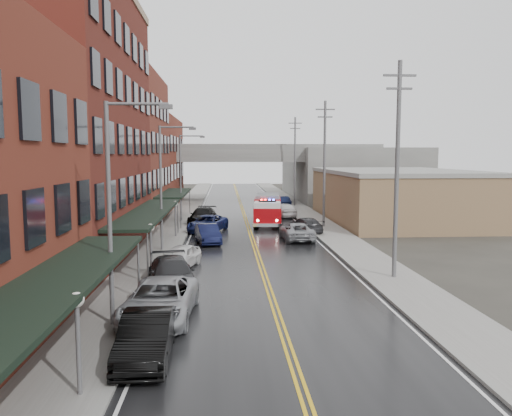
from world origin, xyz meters
name	(u,v)px	position (x,y,z in m)	size (l,w,h in m)	color
road	(251,237)	(0.00, 30.00, 0.01)	(11.00, 160.00, 0.02)	black
sidewalk_left	(165,237)	(-7.30, 30.00, 0.07)	(3.00, 160.00, 0.15)	slate
sidewalk_right	(336,235)	(7.30, 30.00, 0.07)	(3.00, 160.00, 0.15)	slate
curb_left	(185,237)	(-5.65, 30.00, 0.07)	(0.30, 160.00, 0.15)	gray
curb_right	(317,235)	(5.65, 30.00, 0.07)	(0.30, 160.00, 0.15)	gray
brick_building_b	(61,124)	(-13.30, 23.00, 9.00)	(9.00, 20.00, 18.00)	#4F1515
brick_building_c	(117,150)	(-13.30, 40.50, 7.50)	(9.00, 15.00, 15.00)	maroon
brick_building_far	(144,162)	(-13.30, 58.00, 6.00)	(9.00, 20.00, 12.00)	maroon
tan_building	(396,197)	(16.00, 40.00, 2.50)	(14.00, 22.00, 5.00)	#8B6D4A
right_far_block	(347,173)	(18.00, 70.00, 4.00)	(18.00, 30.00, 8.00)	slate
awning_0	(60,280)	(-7.49, 4.00, 2.99)	(2.60, 16.00, 3.09)	black
awning_1	(149,212)	(-7.49, 23.00, 2.99)	(2.60, 18.00, 3.09)	black
awning_2	(175,193)	(-7.49, 40.50, 2.99)	(2.60, 13.00, 3.09)	black
globe_lamp_0	(77,320)	(-6.40, 2.00, 2.31)	(0.44, 0.44, 3.12)	#59595B
globe_lamp_1	(151,238)	(-6.40, 16.00, 2.31)	(0.44, 0.44, 3.12)	#59595B
globe_lamp_2	(175,211)	(-6.40, 30.00, 2.31)	(0.44, 0.44, 3.12)	#59595B
street_lamp_0	(115,200)	(-6.55, 8.00, 5.19)	(2.64, 0.22, 9.00)	#59595B
street_lamp_1	(164,180)	(-6.55, 24.00, 5.19)	(2.64, 0.22, 9.00)	#59595B
street_lamp_2	(183,172)	(-6.55, 40.00, 5.19)	(2.64, 0.22, 9.00)	#59595B
utility_pole_0	(397,167)	(7.20, 15.00, 6.31)	(1.80, 0.24, 12.00)	#59595B
utility_pole_1	(324,162)	(7.20, 35.00, 6.31)	(1.80, 0.24, 12.00)	#59595B
utility_pole_2	(295,160)	(7.20, 55.00, 6.31)	(1.80, 0.24, 12.00)	#59595B
overpass	(240,162)	(0.00, 62.00, 5.99)	(40.00, 10.00, 7.50)	slate
fire_truck	(268,209)	(2.00, 37.29, 1.61)	(3.87, 8.37, 2.98)	#99070C
parked_car_left_1	(146,337)	(-4.93, 4.70, 0.78)	(1.66, 4.76, 1.57)	black
parked_car_left_2	(160,300)	(-5.00, 8.83, 0.83)	(2.76, 5.98, 1.66)	#999CA1
parked_car_left_3	(172,274)	(-5.00, 13.64, 0.80)	(2.25, 5.53, 1.60)	#242426
parked_car_left_4	(180,257)	(-5.00, 18.56, 0.71)	(1.67, 4.15, 1.41)	silver
parked_car_left_5	(208,234)	(-3.60, 27.20, 0.75)	(1.58, 4.52, 1.49)	#0E1233
parked_car_left_6	(208,224)	(-3.81, 33.18, 0.75)	(2.49, 5.41, 1.50)	navy
parked_car_left_7	(203,216)	(-4.50, 38.51, 0.81)	(2.28, 5.60, 1.63)	black
parked_car_right_0	(297,231)	(3.60, 28.20, 0.73)	(2.41, 5.23, 1.45)	gray
parked_car_right_1	(306,225)	(5.00, 32.05, 0.69)	(1.94, 4.78, 1.39)	#28272A
parked_car_right_2	(284,210)	(4.37, 43.43, 0.83)	(1.96, 4.87, 1.66)	silver
parked_car_right_3	(281,203)	(5.00, 52.20, 0.83)	(1.75, 5.02, 1.65)	black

